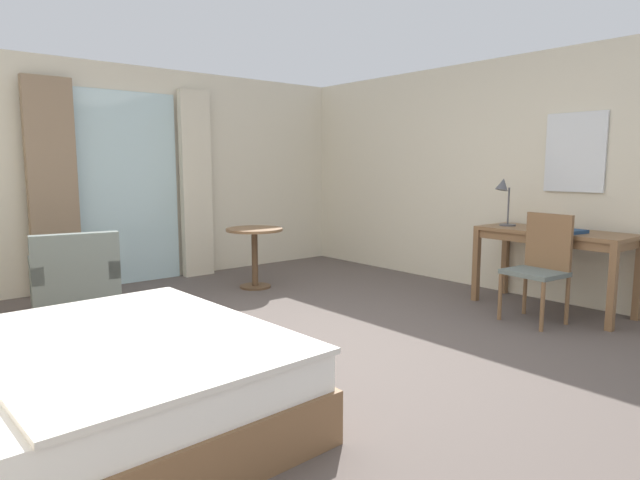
% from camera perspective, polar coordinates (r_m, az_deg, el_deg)
% --- Properties ---
extents(ground, '(6.52, 7.09, 0.10)m').
position_cam_1_polar(ground, '(4.18, -2.10, -12.28)').
color(ground, '#564C47').
extents(wall_back, '(6.12, 0.12, 2.53)m').
position_cam_1_polar(wall_back, '(6.82, -19.50, 6.38)').
color(wall_back, beige).
rests_on(wall_back, ground).
extents(wall_right, '(0.12, 6.69, 2.53)m').
position_cam_1_polar(wall_right, '(6.23, 20.29, 6.25)').
color(wall_right, beige).
rests_on(wall_right, ground).
extents(balcony_glass_door, '(1.22, 0.02, 2.23)m').
position_cam_1_polar(balcony_glass_door, '(6.74, -19.55, 5.07)').
color(balcony_glass_door, silver).
rests_on(balcony_glass_door, ground).
extents(curtain_panel_left, '(0.49, 0.10, 2.29)m').
position_cam_1_polar(curtain_panel_left, '(6.39, -26.22, 4.89)').
color(curtain_panel_left, '#897056').
rests_on(curtain_panel_left, ground).
extents(curtain_panel_right, '(0.39, 0.10, 2.29)m').
position_cam_1_polar(curtain_panel_right, '(6.98, -12.87, 5.68)').
color(curtain_panel_right, beige).
rests_on(curtain_panel_right, ground).
extents(bed, '(2.21, 1.92, 0.99)m').
position_cam_1_polar(bed, '(3.04, -26.67, -14.69)').
color(bed, brown).
rests_on(bed, ground).
extents(writing_desk, '(0.62, 1.42, 0.78)m').
position_cam_1_polar(writing_desk, '(5.64, 23.30, 0.01)').
color(writing_desk, brown).
rests_on(writing_desk, ground).
extents(desk_chair, '(0.45, 0.50, 0.96)m').
position_cam_1_polar(desk_chair, '(5.21, 22.14, -2.13)').
color(desk_chair, slate).
rests_on(desk_chair, ground).
extents(desk_lamp, '(0.24, 0.17, 0.50)m').
position_cam_1_polar(desk_lamp, '(5.79, 18.72, 4.75)').
color(desk_lamp, '#4C4C51').
rests_on(desk_lamp, writing_desk).
extents(closed_book, '(0.28, 0.36, 0.03)m').
position_cam_1_polar(closed_book, '(5.47, 24.30, 0.89)').
color(closed_book, navy).
rests_on(closed_book, writing_desk).
extents(armchair_by_window, '(0.83, 0.84, 0.81)m').
position_cam_1_polar(armchair_by_window, '(5.42, -24.33, -4.10)').
color(armchair_by_window, slate).
rests_on(armchair_by_window, ground).
extents(round_cafe_table, '(0.64, 0.64, 0.68)m').
position_cam_1_polar(round_cafe_table, '(6.20, -6.88, -0.42)').
color(round_cafe_table, brown).
rests_on(round_cafe_table, ground).
extents(wall_mirror, '(0.02, 0.59, 0.77)m').
position_cam_1_polar(wall_mirror, '(5.88, 25.17, 8.32)').
color(wall_mirror, silver).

